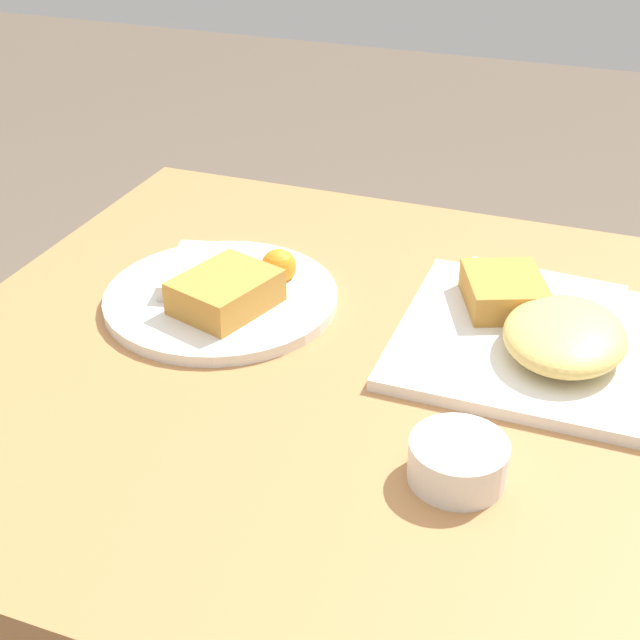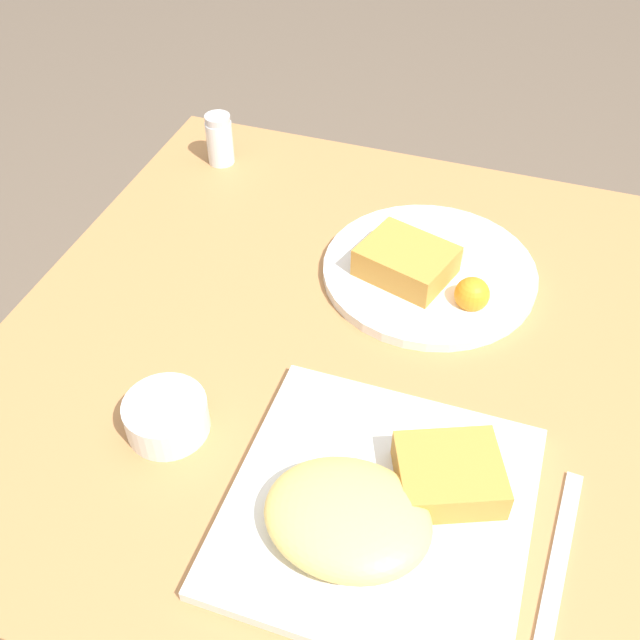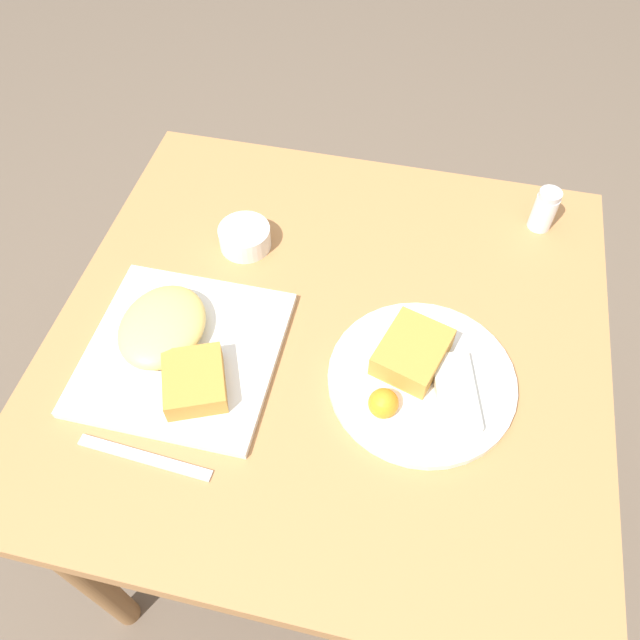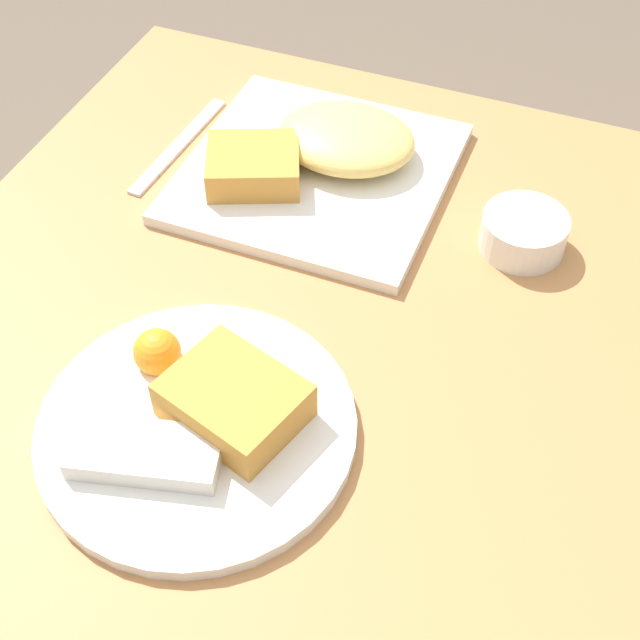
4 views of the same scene
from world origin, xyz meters
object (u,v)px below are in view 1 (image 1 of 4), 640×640
object	(u,v)px
butter_knife	(547,275)
plate_square_near	(540,332)
sauce_ramekin	(458,460)
plate_oval_far	(223,293)

from	to	relation	value
butter_knife	plate_square_near	bearing A→B (deg)	98.16
sauce_ramekin	plate_oval_far	bearing A→B (deg)	58.03
plate_square_near	sauce_ramekin	bearing A→B (deg)	171.78
plate_oval_far	plate_square_near	bearing A→B (deg)	-84.79
plate_square_near	butter_knife	bearing A→B (deg)	4.79
sauce_ramekin	butter_knife	distance (m)	0.42
plate_oval_far	butter_knife	bearing A→B (deg)	-59.65
plate_oval_far	butter_knife	world-z (taller)	plate_oval_far
plate_square_near	plate_oval_far	distance (m)	0.37
plate_square_near	butter_knife	xyz separation A→B (m)	(0.17, 0.01, -0.02)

